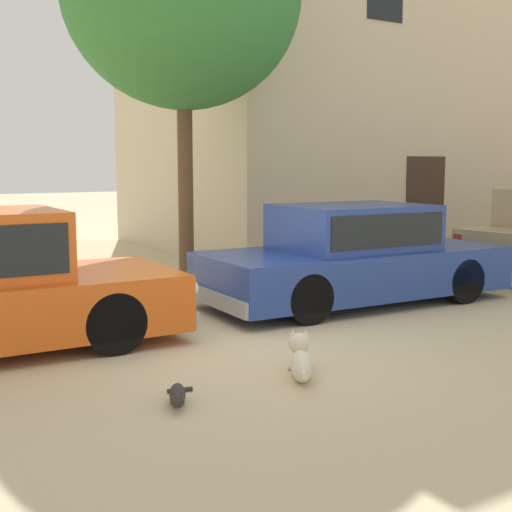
{
  "coord_description": "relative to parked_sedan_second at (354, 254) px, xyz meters",
  "views": [
    {
      "loc": [
        -3.65,
        -6.37,
        1.95
      ],
      "look_at": [
        0.45,
        0.2,
        0.9
      ],
      "focal_mm": 47.98,
      "sensor_mm": 36.0,
      "label": 1
    }
  ],
  "objects": [
    {
      "name": "stray_cat",
      "position": [
        -3.91,
        -2.45,
        -0.6
      ],
      "size": [
        0.4,
        0.53,
        0.17
      ],
      "rotation": [
        0.0,
        0.0,
        4.27
      ],
      "color": "#2D2B28",
      "rests_on": "ground_plane"
    },
    {
      "name": "parked_sedan_second",
      "position": [
        0.0,
        0.0,
        0.0
      ],
      "size": [
        4.57,
        1.97,
        1.39
      ],
      "rotation": [
        0.0,
        0.0,
        -0.05
      ],
      "color": "navy",
      "rests_on": "ground_plane"
    },
    {
      "name": "apartment_block",
      "position": [
        6.31,
        6.22,
        3.2
      ],
      "size": [
        12.5,
        6.46,
        7.77
      ],
      "color": "beige",
      "rests_on": "ground_plane"
    },
    {
      "name": "stray_dog_spotted",
      "position": [
        -2.61,
        -2.35,
        -0.53
      ],
      "size": [
        0.61,
        0.91,
        0.37
      ],
      "rotation": [
        0.0,
        0.0,
        1.01
      ],
      "color": "beige",
      "rests_on": "ground_plane"
    },
    {
      "name": "ground_plane",
      "position": [
        -2.55,
        -0.95,
        -0.69
      ],
      "size": [
        80.0,
        80.0,
        0.0
      ],
      "primitive_type": "plane",
      "color": "#CCB78E"
    }
  ]
}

